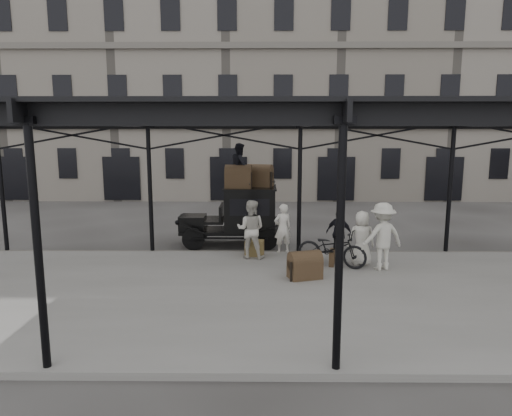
{
  "coord_description": "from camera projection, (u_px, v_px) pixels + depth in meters",
  "views": [
    {
      "loc": [
        -1.31,
        -13.1,
        4.17
      ],
      "look_at": [
        -1.45,
        1.6,
        1.7
      ],
      "focal_mm": 32.0,
      "sensor_mm": 36.0,
      "label": 1
    }
  ],
  "objects": [
    {
      "name": "porter_right",
      "position": [
        382.0,
        236.0,
        13.33
      ],
      "size": [
        1.44,
        1.08,
        1.99
      ],
      "primitive_type": "imported",
      "rotation": [
        0.0,
        0.0,
        3.44
      ],
      "color": "beige",
      "rests_on": "platform"
    },
    {
      "name": "platform",
      "position": [
        311.0,
        294.0,
        11.61
      ],
      "size": [
        28.0,
        8.0,
        0.15
      ],
      "primitive_type": "cube",
      "color": "slate",
      "rests_on": "ground"
    },
    {
      "name": "canopy",
      "position": [
        314.0,
        114.0,
        11.14
      ],
      "size": [
        22.5,
        9.0,
        4.74
      ],
      "color": "black",
      "rests_on": "ground"
    },
    {
      "name": "porter_roof",
      "position": [
        240.0,
        165.0,
        16.33
      ],
      "size": [
        0.66,
        0.82,
        1.59
      ],
      "primitive_type": "imported",
      "rotation": [
        0.0,
        0.0,
        1.65
      ],
      "color": "black",
      "rests_on": "taxi"
    },
    {
      "name": "steamer_trunk_roof_near",
      "position": [
        239.0,
        178.0,
        16.26
      ],
      "size": [
        0.99,
        0.66,
        0.69
      ],
      "primitive_type": null,
      "rotation": [
        0.0,
        0.0,
        -0.09
      ],
      "color": "#4E3824",
      "rests_on": "taxi"
    },
    {
      "name": "steamer_trunk_roof_far",
      "position": [
        260.0,
        177.0,
        16.69
      ],
      "size": [
        1.05,
        0.82,
        0.68
      ],
      "primitive_type": null,
      "rotation": [
        0.0,
        0.0,
        -0.32
      ],
      "color": "#4E3824",
      "rests_on": "taxi"
    },
    {
      "name": "suitcase_upright",
      "position": [
        332.0,
        257.0,
        13.91
      ],
      "size": [
        0.28,
        0.62,
        0.45
      ],
      "primitive_type": "cube",
      "rotation": [
        0.0,
        0.0,
        -0.22
      ],
      "color": "#4E3824",
      "rests_on": "platform"
    },
    {
      "name": "wicker_hamper",
      "position": [
        254.0,
        248.0,
        14.94
      ],
      "size": [
        0.64,
        0.51,
        0.5
      ],
      "primitive_type": "cube",
      "rotation": [
        0.0,
        0.0,
        -0.1
      ],
      "color": "olive",
      "rests_on": "platform"
    },
    {
      "name": "porter_centre",
      "position": [
        362.0,
        238.0,
        13.83
      ],
      "size": [
        0.82,
        0.55,
        1.66
      ],
      "primitive_type": "imported",
      "rotation": [
        0.0,
        0.0,
        3.17
      ],
      "color": "beige",
      "rests_on": "platform"
    },
    {
      "name": "porter_midleft",
      "position": [
        251.0,
        229.0,
        14.57
      ],
      "size": [
        1.02,
        0.86,
        1.88
      ],
      "primitive_type": "imported",
      "rotation": [
        0.0,
        0.0,
        2.97
      ],
      "color": "beige",
      "rests_on": "platform"
    },
    {
      "name": "porter_left",
      "position": [
        283.0,
        228.0,
        15.22
      ],
      "size": [
        0.7,
        0.56,
        1.66
      ],
      "primitive_type": "imported",
      "rotation": [
        0.0,
        0.0,
        3.45
      ],
      "color": "silver",
      "rests_on": "platform"
    },
    {
      "name": "steamer_trunk_platform",
      "position": [
        305.0,
        267.0,
        12.61
      ],
      "size": [
        1.0,
        0.78,
        0.65
      ],
      "primitive_type": null,
      "rotation": [
        0.0,
        0.0,
        0.3
      ],
      "color": "#4E3824",
      "rests_on": "platform"
    },
    {
      "name": "porter_official",
      "position": [
        339.0,
        233.0,
        14.65
      ],
      "size": [
        0.97,
        0.87,
        1.58
      ],
      "primitive_type": "imported",
      "rotation": [
        0.0,
        0.0,
        2.49
      ],
      "color": "black",
      "rests_on": "platform"
    },
    {
      "name": "suitcase_flat",
      "position": [
        300.0,
        267.0,
        12.99
      ],
      "size": [
        0.61,
        0.22,
        0.4
      ],
      "primitive_type": "cube",
      "rotation": [
        0.0,
        0.0,
        0.12
      ],
      "color": "#4E3824",
      "rests_on": "platform"
    },
    {
      "name": "ground",
      "position": [
        304.0,
        273.0,
        13.6
      ],
      "size": [
        120.0,
        120.0,
        0.0
      ],
      "primitive_type": "plane",
      "color": "#383533",
      "rests_on": "ground"
    },
    {
      "name": "taxi",
      "position": [
        241.0,
        213.0,
        16.72
      ],
      "size": [
        3.65,
        1.55,
        2.18
      ],
      "color": "black",
      "rests_on": "ground"
    },
    {
      "name": "building_frontage",
      "position": [
        280.0,
        88.0,
        30.19
      ],
      "size": [
        64.0,
        8.0,
        14.0
      ],
      "primitive_type": "cube",
      "color": "slate",
      "rests_on": "ground"
    },
    {
      "name": "bicycle",
      "position": [
        332.0,
        248.0,
        13.71
      ],
      "size": [
        2.23,
        1.56,
        1.11
      ],
      "primitive_type": "imported",
      "rotation": [
        0.0,
        0.0,
        1.14
      ],
      "color": "black",
      "rests_on": "platform"
    }
  ]
}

